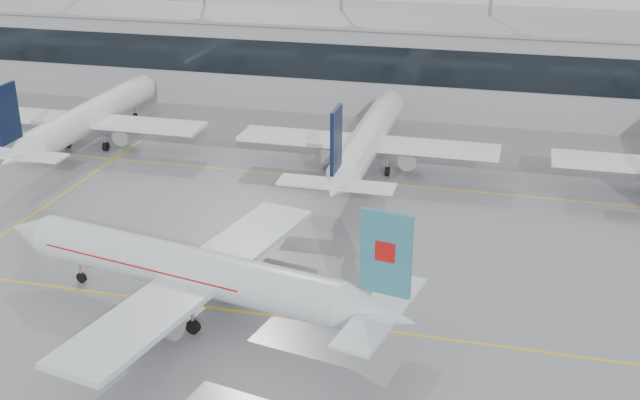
# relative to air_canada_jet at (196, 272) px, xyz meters

# --- Properties ---
(ground) EXTENTS (320.00, 320.00, 0.00)m
(ground) POSITION_rel_air_canada_jet_xyz_m (6.41, 1.04, -3.65)
(ground) COLOR gray
(ground) RESTS_ON ground
(taxi_line_main) EXTENTS (120.00, 0.25, 0.01)m
(taxi_line_main) POSITION_rel_air_canada_jet_xyz_m (6.41, 1.04, -3.64)
(taxi_line_main) COLOR yellow
(taxi_line_main) RESTS_ON ground
(taxi_line_north) EXTENTS (120.00, 0.25, 0.01)m
(taxi_line_north) POSITION_rel_air_canada_jet_xyz_m (6.41, 31.04, -3.64)
(taxi_line_north) COLOR yellow
(taxi_line_north) RESTS_ON ground
(taxi_line_cross) EXTENTS (0.25, 60.00, 0.01)m
(taxi_line_cross) POSITION_rel_air_canada_jet_xyz_m (-23.59, 16.04, -3.64)
(taxi_line_cross) COLOR yellow
(taxi_line_cross) RESTS_ON ground
(terminal) EXTENTS (180.00, 15.00, 12.00)m
(terminal) POSITION_rel_air_canada_jet_xyz_m (6.41, 63.04, 2.35)
(terminal) COLOR #969699
(terminal) RESTS_ON ground
(terminal_glass) EXTENTS (180.00, 0.20, 5.00)m
(terminal_glass) POSITION_rel_air_canada_jet_xyz_m (6.41, 55.49, 3.85)
(terminal_glass) COLOR black
(terminal_glass) RESTS_ON ground
(terminal_roof) EXTENTS (182.00, 16.00, 0.40)m
(terminal_roof) POSITION_rel_air_canada_jet_xyz_m (6.41, 63.04, 8.55)
(terminal_roof) COLOR gray
(terminal_roof) RESTS_ON ground
(light_masts) EXTENTS (156.40, 1.00, 22.60)m
(light_masts) POSITION_rel_air_canada_jet_xyz_m (6.41, 69.04, 9.70)
(light_masts) COLOR gray
(light_masts) RESTS_ON ground
(air_canada_jet) EXTENTS (36.42, 29.49, 11.49)m
(air_canada_jet) POSITION_rel_air_canada_jet_xyz_m (0.00, 0.00, 0.00)
(air_canada_jet) COLOR silver
(air_canada_jet) RESTS_ON ground
(parked_jet_b) EXTENTS (29.64, 36.96, 11.72)m
(parked_jet_b) POSITION_rel_air_canada_jet_xyz_m (-28.59, 34.73, 0.07)
(parked_jet_b) COLOR white
(parked_jet_b) RESTS_ON ground
(parked_jet_c) EXTENTS (29.64, 36.96, 11.72)m
(parked_jet_c) POSITION_rel_air_canada_jet_xyz_m (6.41, 34.73, 0.07)
(parked_jet_c) COLOR white
(parked_jet_c) RESTS_ON ground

